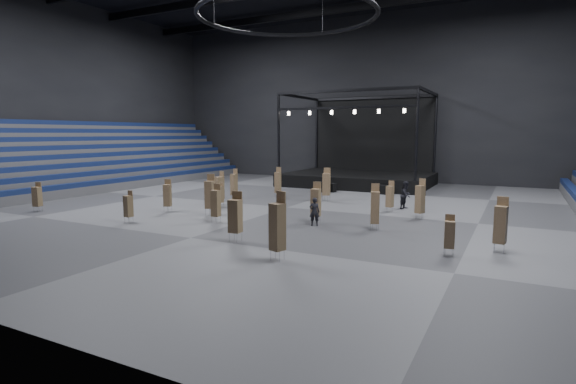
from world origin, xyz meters
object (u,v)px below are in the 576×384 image
at_px(chair_stack_1, 219,187).
at_px(chair_stack_5, 210,194).
at_px(flight_case_mid, 329,187).
at_px(chair_stack_17, 220,194).
at_px(crew_member, 406,195).
at_px(flight_case_right, 383,190).
at_px(chair_stack_2, 167,195).
at_px(chair_stack_9, 128,206).
at_px(chair_stack_12, 234,184).
at_px(chair_stack_10, 216,203).
at_px(flight_case_left, 322,187).
at_px(stage, 360,170).
at_px(chair_stack_0, 316,202).
at_px(chair_stack_14, 390,196).
at_px(chair_stack_15, 37,196).
at_px(chair_stack_4, 420,199).
at_px(chair_stack_13, 235,215).
at_px(chair_stack_6, 326,184).
at_px(chair_stack_7, 450,234).
at_px(chair_stack_3, 501,224).
at_px(man_center, 314,212).
at_px(chair_stack_8, 278,182).
at_px(chair_stack_11, 278,226).
at_px(chair_stack_16, 375,207).

bearing_deg(chair_stack_1, chair_stack_5, -39.12).
relative_size(flight_case_mid, chair_stack_5, 0.44).
distance_m(chair_stack_17, crew_member, 12.98).
xyz_separation_m(flight_case_right, chair_stack_2, (-10.42, -15.20, 0.75)).
relative_size(chair_stack_9, chair_stack_12, 0.78).
relative_size(flight_case_right, chair_stack_10, 0.51).
xyz_separation_m(flight_case_left, flight_case_mid, (0.49, 0.46, -0.07)).
distance_m(stage, flight_case_mid, 6.91).
distance_m(flight_case_mid, chair_stack_2, 15.72).
bearing_deg(chair_stack_5, chair_stack_0, -6.34).
xyz_separation_m(chair_stack_2, crew_member, (13.85, 8.45, -0.18)).
height_order(chair_stack_14, chair_stack_15, chair_stack_14).
height_order(chair_stack_4, chair_stack_13, chair_stack_4).
xyz_separation_m(chair_stack_4, chair_stack_6, (-7.91, 4.27, 0.08)).
distance_m(flight_case_right, crew_member, 7.59).
xyz_separation_m(chair_stack_15, crew_member, (21.56, 12.44, -0.09)).
distance_m(chair_stack_7, chair_stack_12, 19.99).
relative_size(flight_case_mid, chair_stack_0, 0.48).
distance_m(chair_stack_2, chair_stack_3, 20.17).
xyz_separation_m(chair_stack_1, crew_member, (12.45, 4.54, -0.35)).
bearing_deg(chair_stack_3, chair_stack_9, -163.83).
bearing_deg(chair_stack_4, chair_stack_13, -99.83).
bearing_deg(flight_case_right, chair_stack_14, -71.94).
distance_m(flight_case_right, chair_stack_6, 6.58).
height_order(flight_case_right, man_center, man_center).
height_order(chair_stack_3, chair_stack_7, chair_stack_3).
bearing_deg(chair_stack_0, flight_case_right, 86.17).
relative_size(chair_stack_5, chair_stack_6, 1.03).
height_order(flight_case_right, crew_member, crew_member).
distance_m(chair_stack_6, chair_stack_8, 4.36).
xyz_separation_m(flight_case_left, chair_stack_0, (5.16, -13.16, 0.80)).
bearing_deg(flight_case_left, chair_stack_2, -110.03).
height_order(chair_stack_4, chair_stack_11, chair_stack_11).
xyz_separation_m(chair_stack_8, chair_stack_15, (-10.91, -13.49, -0.20)).
relative_size(chair_stack_1, chair_stack_14, 1.18).
relative_size(chair_stack_8, crew_member, 1.28).
relative_size(chair_stack_4, chair_stack_8, 1.01).
distance_m(chair_stack_12, man_center, 11.79).
bearing_deg(chair_stack_1, chair_stack_14, 36.56).
bearing_deg(chair_stack_15, chair_stack_14, 11.73).
relative_size(stage, chair_stack_12, 5.78).
xyz_separation_m(chair_stack_8, chair_stack_17, (-1.16, -6.43, -0.30)).
height_order(flight_case_right, chair_stack_16, chair_stack_16).
height_order(chair_stack_0, chair_stack_14, chair_stack_0).
distance_m(chair_stack_11, chair_stack_17, 14.07).
bearing_deg(flight_case_right, crew_member, -63.04).
xyz_separation_m(chair_stack_7, chair_stack_16, (-4.31, 3.57, 0.33)).
relative_size(chair_stack_2, chair_stack_15, 1.10).
bearing_deg(chair_stack_10, chair_stack_13, -47.60).
bearing_deg(chair_stack_9, chair_stack_6, 67.73).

